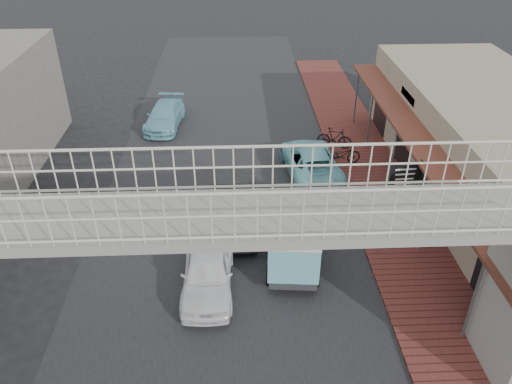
{
  "coord_description": "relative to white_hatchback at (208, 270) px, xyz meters",
  "views": [
    {
      "loc": [
        0.51,
        -12.74,
        11.24
      ],
      "look_at": [
        1.17,
        2.34,
        1.8
      ],
      "focal_mm": 35.0,
      "sensor_mm": 36.0,
      "label": 1
    }
  ],
  "objects": [
    {
      "name": "shophouse_row",
      "position": [
        11.47,
        4.49,
        1.33
      ],
      "size": [
        7.2,
        18.0,
        4.0
      ],
      "color": "gray",
      "rests_on": "ground"
    },
    {
      "name": "footbridge",
      "position": [
        0.5,
        -3.51,
        2.5
      ],
      "size": [
        16.4,
        2.4,
        6.34
      ],
      "color": "gray",
      "rests_on": "ground"
    },
    {
      "name": "road_strip",
      "position": [
        0.5,
        0.49,
        -0.67
      ],
      "size": [
        10.0,
        60.0,
        0.01
      ],
      "primitive_type": "cube",
      "color": "black",
      "rests_on": "ground"
    },
    {
      "name": "street_clock",
      "position": [
        5.8,
        1.65,
        1.47
      ],
      "size": [
        0.64,
        0.62,
        2.47
      ],
      "rotation": [
        0.0,
        0.0,
        -0.41
      ],
      "color": "#59595B",
      "rests_on": "sidewalk"
    },
    {
      "name": "angkot_far",
      "position": [
        -2.78,
        12.67,
        -0.08
      ],
      "size": [
        2.08,
        4.25,
        1.19
      ],
      "primitive_type": "imported",
      "rotation": [
        0.0,
        0.0,
        -0.1
      ],
      "color": "#79C1D2",
      "rests_on": "ground"
    },
    {
      "name": "dark_sedan",
      "position": [
        0.91,
        3.54,
        0.08
      ],
      "size": [
        1.66,
        4.63,
        1.52
      ],
      "primitive_type": "imported",
      "rotation": [
        0.0,
        0.0,
        -0.01
      ],
      "color": "black",
      "rests_on": "ground"
    },
    {
      "name": "arrow_sign",
      "position": [
        7.64,
        2.67,
        1.78
      ],
      "size": [
        1.71,
        1.09,
        2.92
      ],
      "rotation": [
        0.0,
        0.0,
        0.07
      ],
      "color": "#59595B",
      "rests_on": "sidewalk"
    },
    {
      "name": "angkot_van",
      "position": [
        2.84,
        1.14,
        0.47
      ],
      "size": [
        1.99,
        3.82,
        1.81
      ],
      "rotation": [
        0.0,
        0.0,
        -0.09
      ],
      "color": "black",
      "rests_on": "ground"
    },
    {
      "name": "white_hatchback",
      "position": [
        0.0,
        0.0,
        0.0
      ],
      "size": [
        1.66,
        4.01,
        1.36
      ],
      "primitive_type": "imported",
      "rotation": [
        0.0,
        0.0,
        -0.01
      ],
      "color": "white",
      "rests_on": "ground"
    },
    {
      "name": "angkot_curb",
      "position": [
        4.31,
        7.14,
        -0.02
      ],
      "size": [
        2.57,
        4.92,
        1.32
      ],
      "primitive_type": "imported",
      "rotation": [
        0.0,
        0.0,
        3.22
      ],
      "color": "#75C4CB",
      "rests_on": "ground"
    },
    {
      "name": "sidewalk",
      "position": [
        7.0,
        3.49,
        -0.63
      ],
      "size": [
        3.0,
        40.0,
        0.1
      ],
      "primitive_type": "cube",
      "color": "brown",
      "rests_on": "ground"
    },
    {
      "name": "motorcycle_far",
      "position": [
        5.8,
        9.55,
        -0.07
      ],
      "size": [
        1.76,
        1.02,
        1.02
      ],
      "primitive_type": "imported",
      "rotation": [
        0.0,
        0.0,
        1.23
      ],
      "color": "black",
      "rests_on": "sidewalk"
    },
    {
      "name": "ground",
      "position": [
        0.5,
        0.49,
        -0.68
      ],
      "size": [
        120.0,
        120.0,
        0.0
      ],
      "primitive_type": "plane",
      "color": "black",
      "rests_on": "ground"
    },
    {
      "name": "motorcycle_near",
      "position": [
        5.8,
        7.8,
        -0.09
      ],
      "size": [
        1.93,
        0.96,
        0.97
      ],
      "primitive_type": "imported",
      "rotation": [
        0.0,
        0.0,
        1.75
      ],
      "color": "black",
      "rests_on": "sidewalk"
    }
  ]
}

